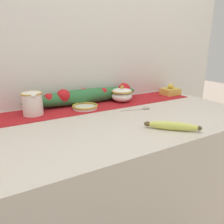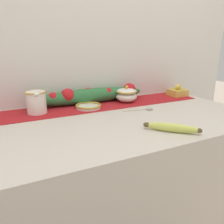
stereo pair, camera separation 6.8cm
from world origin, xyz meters
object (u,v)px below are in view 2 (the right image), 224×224
at_px(gift_box, 178,92).
at_px(cream_pitcher, 36,101).
at_px(sugar_bowl, 126,95).
at_px(small_dish, 88,106).
at_px(banana, 172,128).
at_px(spoon, 148,109).

bearing_deg(gift_box, cream_pitcher, 179.76).
bearing_deg(sugar_bowl, cream_pitcher, 179.83).
height_order(small_dish, gift_box, gift_box).
relative_size(banana, spoon, 1.11).
distance_m(small_dish, spoon, 0.32).
xyz_separation_m(banana, spoon, (0.09, 0.29, -0.01)).
distance_m(cream_pitcher, sugar_bowl, 0.51).
distance_m(cream_pitcher, small_dish, 0.27).
distance_m(small_dish, gift_box, 0.64).
xyz_separation_m(small_dish, banana, (0.19, -0.45, 0.00)).
xyz_separation_m(spoon, gift_box, (0.36, 0.18, 0.02)).
bearing_deg(cream_pitcher, small_dish, -6.51).
height_order(sugar_bowl, spoon, sugar_bowl).
distance_m(sugar_bowl, banana, 0.48).
height_order(small_dish, spoon, small_dish).
relative_size(small_dish, gift_box, 1.21).
relative_size(sugar_bowl, banana, 0.69).
xyz_separation_m(sugar_bowl, banana, (-0.06, -0.48, -0.03)).
height_order(banana, spoon, banana).
distance_m(cream_pitcher, spoon, 0.57).
bearing_deg(spoon, sugar_bowl, 110.84).
distance_m(banana, gift_box, 0.65).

